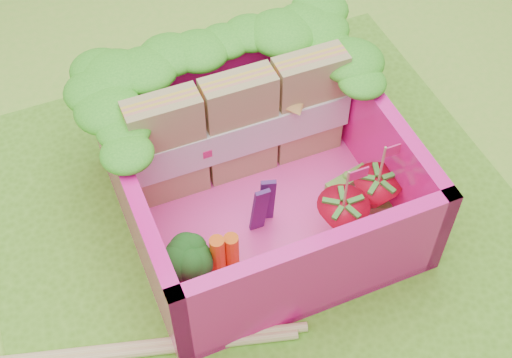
{
  "coord_description": "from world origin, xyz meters",
  "views": [
    {
      "loc": [
        -0.81,
        -1.85,
        2.95
      ],
      "look_at": [
        0.02,
        0.13,
        0.28
      ],
      "focal_mm": 50.0,
      "sensor_mm": 36.0,
      "label": 1
    }
  ],
  "objects_px": {
    "broccoli": "(183,256)",
    "strawberry_right": "(376,195)",
    "sandwich_stack": "(240,127)",
    "bento_box": "(260,174)",
    "strawberry_left": "(341,220)",
    "chopsticks": "(82,355)"
  },
  "relations": [
    {
      "from": "broccoli",
      "to": "strawberry_right",
      "type": "distance_m",
      "value": 0.98
    },
    {
      "from": "broccoli",
      "to": "sandwich_stack",
      "type": "bearing_deg",
      "value": 46.76
    },
    {
      "from": "sandwich_stack",
      "to": "strawberry_right",
      "type": "bearing_deg",
      "value": -46.3
    },
    {
      "from": "bento_box",
      "to": "broccoli",
      "type": "xyz_separation_m",
      "value": [
        -0.48,
        -0.26,
        -0.05
      ]
    },
    {
      "from": "strawberry_left",
      "to": "chopsticks",
      "type": "xyz_separation_m",
      "value": [
        -1.31,
        -0.11,
        -0.16
      ]
    },
    {
      "from": "strawberry_left",
      "to": "sandwich_stack",
      "type": "bearing_deg",
      "value": 114.76
    },
    {
      "from": "sandwich_stack",
      "to": "chopsticks",
      "type": "bearing_deg",
      "value": -145.95
    },
    {
      "from": "strawberry_left",
      "to": "chopsticks",
      "type": "bearing_deg",
      "value": -175.14
    },
    {
      "from": "bento_box",
      "to": "chopsticks",
      "type": "distance_m",
      "value": 1.15
    },
    {
      "from": "broccoli",
      "to": "strawberry_left",
      "type": "relative_size",
      "value": 0.66
    },
    {
      "from": "strawberry_right",
      "to": "bento_box",
      "type": "bearing_deg",
      "value": 152.35
    },
    {
      "from": "strawberry_right",
      "to": "sandwich_stack",
      "type": "bearing_deg",
      "value": 133.7
    },
    {
      "from": "bento_box",
      "to": "chopsticks",
      "type": "xyz_separation_m",
      "value": [
        -1.03,
        -0.44,
        -0.25
      ]
    },
    {
      "from": "strawberry_left",
      "to": "strawberry_right",
      "type": "distance_m",
      "value": 0.23
    },
    {
      "from": "bento_box",
      "to": "broccoli",
      "type": "distance_m",
      "value": 0.55
    },
    {
      "from": "bento_box",
      "to": "strawberry_left",
      "type": "height_order",
      "value": "bento_box"
    },
    {
      "from": "strawberry_left",
      "to": "chopsticks",
      "type": "relative_size",
      "value": 0.25
    },
    {
      "from": "broccoli",
      "to": "chopsticks",
      "type": "relative_size",
      "value": 0.17
    },
    {
      "from": "bento_box",
      "to": "sandwich_stack",
      "type": "bearing_deg",
      "value": 88.82
    },
    {
      "from": "sandwich_stack",
      "to": "chopsticks",
      "type": "relative_size",
      "value": 0.58
    },
    {
      "from": "sandwich_stack",
      "to": "strawberry_left",
      "type": "xyz_separation_m",
      "value": [
        0.27,
        -0.59,
        -0.18
      ]
    },
    {
      "from": "bento_box",
      "to": "strawberry_right",
      "type": "xyz_separation_m",
      "value": [
        0.5,
        -0.26,
        -0.1
      ]
    }
  ]
}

